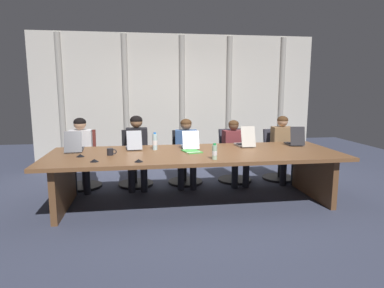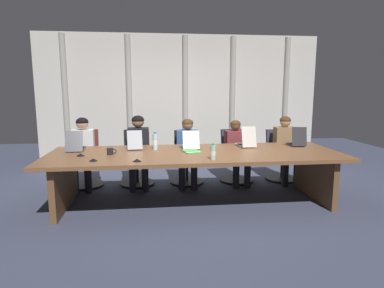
{
  "view_description": "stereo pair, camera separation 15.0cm",
  "coord_description": "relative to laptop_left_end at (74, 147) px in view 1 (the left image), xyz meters",
  "views": [
    {
      "loc": [
        -0.74,
        -4.6,
        1.65
      ],
      "look_at": [
        -0.03,
        0.14,
        0.85
      ],
      "focal_mm": 30.97,
      "sensor_mm": 36.0,
      "label": 1
    },
    {
      "loc": [
        -0.59,
        -4.62,
        1.65
      ],
      "look_at": [
        -0.03,
        0.14,
        0.85
      ],
      "focal_mm": 30.97,
      "sensor_mm": 36.0,
      "label": 2
    }
  ],
  "objects": [
    {
      "name": "laptop_right_mid",
      "position": [
        2.6,
        0.01,
        0.0
      ],
      "size": [
        0.24,
        0.45,
        0.33
      ],
      "rotation": [
        0.0,
        0.0,
        1.61
      ],
      "color": "beige",
      "rests_on": "conference_table"
    },
    {
      "name": "laptop_right_end",
      "position": [
        3.43,
        -0.01,
        0.0
      ],
      "size": [
        0.27,
        0.4,
        0.31
      ],
      "rotation": [
        0.0,
        0.0,
        1.44
      ],
      "color": "#2D2D33",
      "rests_on": "conference_table"
    },
    {
      "name": "office_chair_left_end",
      "position": [
        -0.01,
        0.69,
        -0.45
      ],
      "size": [
        0.6,
        0.6,
        0.95
      ],
      "rotation": [
        0.0,
        0.0,
        -1.5
      ],
      "color": "#511E19",
      "rests_on": "ground_plane"
    },
    {
      "name": "office_chair_center",
      "position": [
        1.73,
        0.69,
        -0.46
      ],
      "size": [
        0.6,
        0.6,
        0.92
      ],
      "rotation": [
        0.0,
        0.0,
        -1.62
      ],
      "color": "black",
      "rests_on": "ground_plane"
    },
    {
      "name": "office_chair_right_mid",
      "position": [
        2.62,
        0.69,
        -0.46
      ],
      "size": [
        0.6,
        0.61,
        0.93
      ],
      "rotation": [
        0.0,
        0.0,
        -1.41
      ],
      "color": "#2D2D38",
      "rests_on": "ground_plane"
    },
    {
      "name": "conference_mic_middle",
      "position": [
        0.16,
        -0.46,
        -0.04
      ],
      "size": [
        0.11,
        0.11,
        0.03
      ],
      "primitive_type": "cone",
      "color": "black",
      "rests_on": "conference_table"
    },
    {
      "name": "coffee_mug_near",
      "position": [
        0.55,
        -0.41,
        -0.01
      ],
      "size": [
        0.13,
        0.09,
        0.09
      ],
      "color": "black",
      "rests_on": "conference_table"
    },
    {
      "name": "laptop_left_mid",
      "position": [
        0.86,
        0.02,
        -0.0
      ],
      "size": [
        0.26,
        0.42,
        0.29
      ],
      "rotation": [
        0.0,
        0.0,
        1.69
      ],
      "color": "#A8ADB7",
      "rests_on": "conference_table"
    },
    {
      "name": "water_bottle_primary",
      "position": [
        1.17,
        -0.1,
        0.06
      ],
      "size": [
        0.07,
        0.07,
        0.26
      ],
      "color": "silver",
      "rests_on": "conference_table"
    },
    {
      "name": "person_left_mid",
      "position": [
        0.9,
        0.53,
        -0.12
      ],
      "size": [
        0.37,
        0.55,
        1.2
      ],
      "rotation": [
        0.0,
        0.0,
        -1.55
      ],
      "color": "black",
      "rests_on": "ground_plane"
    },
    {
      "name": "laptop_left_end",
      "position": [
        0.0,
        0.0,
        0.0
      ],
      "size": [
        0.29,
        0.5,
        0.3
      ],
      "rotation": [
        0.0,
        0.0,
        1.67
      ],
      "color": "#2D2D33",
      "rests_on": "conference_table"
    },
    {
      "name": "conference_table",
      "position": [
        1.74,
        -0.39,
        -0.2
      ],
      "size": [
        4.16,
        1.43,
        0.75
      ],
      "color": "brown",
      "rests_on": "ground_plane"
    },
    {
      "name": "person_left_end",
      "position": [
        -0.01,
        0.53,
        -0.14
      ],
      "size": [
        0.38,
        0.56,
        1.18
      ],
      "rotation": [
        0.0,
        0.0,
        -1.51
      ],
      "color": "silver",
      "rests_on": "ground_plane"
    },
    {
      "name": "office_chair_right_end",
      "position": [
        3.46,
        0.69,
        -0.46
      ],
      "size": [
        0.6,
        0.6,
        0.91
      ],
      "rotation": [
        0.0,
        0.0,
        -1.47
      ],
      "color": "#2D2D38",
      "rests_on": "ground_plane"
    },
    {
      "name": "conference_mic_right_side",
      "position": [
        0.94,
        -0.9,
        -0.04
      ],
      "size": [
        0.11,
        0.11,
        0.03
      ],
      "primitive_type": "cone",
      "color": "black",
      "rests_on": "conference_table"
    },
    {
      "name": "laptop_center",
      "position": [
        1.71,
        -0.0,
        -0.0
      ],
      "size": [
        0.27,
        0.45,
        0.28
      ],
      "rotation": [
        0.0,
        0.0,
        1.52
      ],
      "color": "#A8ADB7",
      "rests_on": "conference_table"
    },
    {
      "name": "person_right_end",
      "position": [
        3.48,
        0.53,
        -0.15
      ],
      "size": [
        0.38,
        0.55,
        1.17
      ],
      "rotation": [
        0.0,
        0.0,
        -1.61
      ],
      "color": "olive",
      "rests_on": "ground_plane"
    },
    {
      "name": "person_center",
      "position": [
        1.73,
        0.53,
        -0.16
      ],
      "size": [
        0.42,
        0.57,
        1.14
      ],
      "rotation": [
        0.0,
        0.0,
        -1.67
      ],
      "color": "#335184",
      "rests_on": "ground_plane"
    },
    {
      "name": "ground_plane",
      "position": [
        1.74,
        -0.39,
        -0.8
      ],
      "size": [
        11.61,
        11.61,
        0.0
      ],
      "primitive_type": "plane",
      "color": "#383D51"
    },
    {
      "name": "person_right_mid",
      "position": [
        2.59,
        0.52,
        -0.18
      ],
      "size": [
        0.39,
        0.56,
        1.11
      ],
      "rotation": [
        0.0,
        0.0,
        -1.49
      ],
      "color": "brown",
      "rests_on": "ground_plane"
    },
    {
      "name": "water_bottle_secondary",
      "position": [
        1.91,
        -0.9,
        0.04
      ],
      "size": [
        0.07,
        0.07,
        0.21
      ],
      "color": "#ADD1B2",
      "rests_on": "conference_table"
    },
    {
      "name": "spiral_notepad",
      "position": [
        1.69,
        -0.35,
        -0.05
      ],
      "size": [
        0.29,
        0.35,
        0.03
      ],
      "rotation": [
        0.0,
        0.0,
        0.27
      ],
      "color": "#4CB74C",
      "rests_on": "conference_table"
    },
    {
      "name": "conference_mic_left_side",
      "position": [
        0.39,
        -0.81,
        -0.04
      ],
      "size": [
        0.11,
        0.11,
        0.03
      ],
      "primitive_type": "cone",
      "color": "black",
      "rests_on": "conference_table"
    },
    {
      "name": "curtain_backdrop",
      "position": [
        1.74,
        1.96,
        0.57
      ],
      "size": [
        5.81,
        0.17,
        2.75
      ],
      "color": "beige",
      "rests_on": "ground_plane"
    },
    {
      "name": "office_chair_left_mid",
      "position": [
        0.86,
        0.69,
        -0.46
      ],
      "size": [
        0.6,
        0.6,
        0.94
      ],
      "rotation": [
        0.0,
        0.0,
        -1.52
      ],
      "color": "black",
      "rests_on": "ground_plane"
    }
  ]
}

